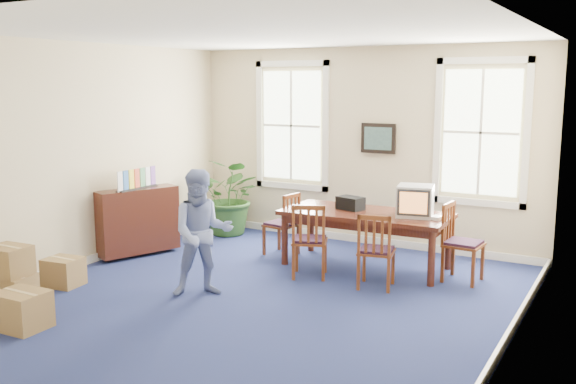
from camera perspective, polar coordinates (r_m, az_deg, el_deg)
The scene contains 25 objects.
floor at distance 8.05m, azimuth -2.75°, elevation -9.38°, with size 6.50×6.50×0.00m, color navy.
ceiling at distance 7.63m, azimuth -2.95°, elevation 13.98°, with size 6.50×6.50×0.00m, color white.
wall_back at distance 10.55m, azimuth 6.60°, elevation 4.03°, with size 6.50×6.50×0.00m, color beige.
wall_front at distance 5.26m, azimuth -22.04°, elevation -2.30°, with size 6.50×6.50×0.00m, color beige.
wall_left at distance 9.60m, azimuth -18.21°, elevation 3.06°, with size 6.50×6.50×0.00m, color beige.
wall_right at distance 6.60m, azimuth 19.79°, elevation 0.16°, with size 6.50×6.50×0.00m, color beige.
baseboard_back at distance 10.78m, azimuth 6.38°, elevation -4.15°, with size 6.00×0.04×0.12m, color white.
baseboard_left at distance 9.87m, azimuth -17.62°, elevation -5.87°, with size 0.04×6.50×0.12m, color white.
baseboard_right at distance 7.02m, azimuth 18.81°, elevation -12.32°, with size 0.04×6.50×0.12m, color white.
window_left at distance 11.07m, azimuth 0.34°, elevation 5.92°, with size 1.40×0.12×2.20m, color white, non-canonical shape.
window_right at distance 9.93m, azimuth 16.78°, elevation 5.07°, with size 1.40×0.12×2.20m, color white, non-canonical shape.
wall_picture at distance 10.38m, azimuth 8.04°, elevation 4.74°, with size 0.58×0.06×0.48m, color black, non-canonical shape.
conference_table at distance 9.31m, azimuth 6.91°, elevation -4.21°, with size 2.37×1.08×0.81m, color #441C12, non-canonical shape.
crt_tv at distance 8.99m, azimuth 11.24°, elevation -0.77°, with size 0.48×0.52×0.43m, color #B7B7BC, non-canonical shape.
game_console at distance 8.89m, azimuth 13.08°, elevation -2.24°, with size 0.14×0.18×0.04m, color white.
equipment_bag at distance 9.35m, azimuth 5.57°, elevation -0.99°, with size 0.38×0.24×0.19m, color black.
chair_near_left at distance 8.76m, azimuth 1.95°, elevation -4.25°, with size 0.47×0.47×1.04m, color brown, non-canonical shape.
chair_near_right at distance 8.38m, azimuth 7.87°, elevation -5.13°, with size 0.45×0.45×0.99m, color brown, non-canonical shape.
chair_end_left at distance 9.89m, azimuth -0.61°, elevation -2.83°, with size 0.44×0.44×0.97m, color brown, non-canonical shape.
chair_end_right at distance 8.86m, azimuth 15.35°, elevation -4.39°, with size 0.47×0.47×1.05m, color brown, non-canonical shape.
man at distance 8.02m, azimuth -7.63°, elevation -3.63°, with size 0.78×0.60×1.59m, color #7688C3.
credenza at distance 10.09m, azimuth -13.20°, elevation -2.79°, with size 0.36×1.26×0.99m, color #441C12.
brochure_rack at distance 9.96m, azimuth -13.27°, elevation 0.90°, with size 0.13×0.74×0.33m, color #99999E, non-canonical shape.
potted_plant at distance 11.21m, azimuth -5.09°, elevation -0.39°, with size 1.21×1.06×1.35m, color #284F1E.
cardboard_boxes at distance 8.20m, azimuth -22.13°, elevation -6.88°, with size 1.36×1.36×0.78m, color olive, non-canonical shape.
Camera 1 is at (4.05, -6.44, 2.63)m, focal length 40.00 mm.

